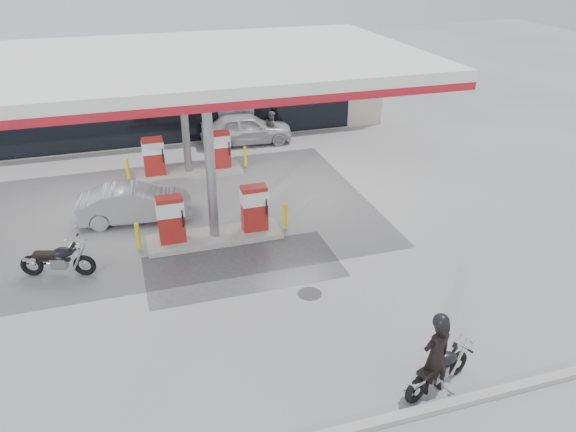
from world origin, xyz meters
name	(u,v)px	position (x,y,z in m)	size (l,w,h in m)	color
ground	(227,269)	(0.00, 0.00, 0.00)	(90.00, 90.00, 0.00)	gray
wet_patch	(243,267)	(0.50, 0.00, 0.00)	(6.00, 3.00, 0.00)	#4C4C4F
drain_cover	(310,294)	(2.00, -2.00, 0.00)	(0.70, 0.70, 0.01)	#38383A
store_building	(164,85)	(0.01, 15.94, 2.01)	(22.00, 8.22, 4.00)	beige
canopy	(190,64)	(0.00, 5.00, 5.27)	(16.00, 10.02, 5.51)	silver
pump_island_near	(214,221)	(0.00, 2.00, 0.71)	(5.14, 1.30, 1.78)	#9E9E99
pump_island_far	(188,159)	(0.00, 8.00, 0.71)	(5.14, 1.30, 1.78)	#9E9E99
main_motorcycle	(439,370)	(3.56, -6.35, 0.47)	(2.01, 0.99, 1.07)	black
biker_main	(436,356)	(3.38, -6.42, 0.99)	(0.72, 0.47, 1.98)	black
parked_motorcycle	(59,260)	(-4.88, 1.19, 0.52)	(2.23, 1.09, 1.17)	black
sedan_white	(246,128)	(3.32, 11.20, 0.76)	(1.79, 4.45, 1.52)	silver
attendant	(272,127)	(4.51, 10.80, 0.81)	(0.79, 0.62, 1.63)	#59585D
hatchback_silver	(135,203)	(-2.45, 4.28, 0.66)	(1.39, 4.00, 1.32)	#96999E
parked_car_right	(317,109)	(8.01, 14.00, 0.53)	(1.77, 3.85, 1.07)	#5C1A14
biker_walking	(274,121)	(4.92, 11.80, 0.80)	(0.93, 0.39, 1.59)	black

